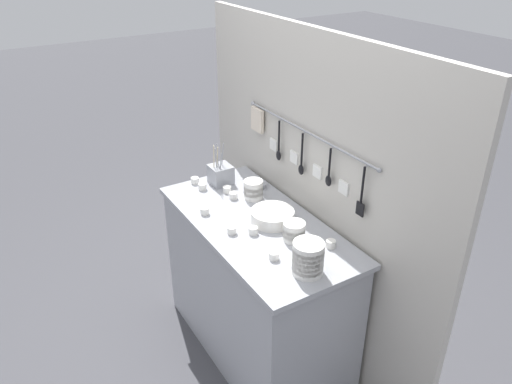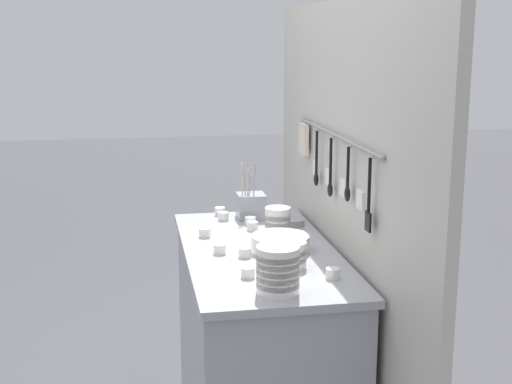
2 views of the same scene
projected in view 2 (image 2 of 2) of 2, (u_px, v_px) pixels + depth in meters
counter at (259, 353)px, 3.05m from camera, size 1.30×0.62×0.93m
back_wall at (340, 235)px, 3.01m from camera, size 2.10×0.08×1.94m
bowl_stack_wide_centre at (278, 220)px, 3.20m from camera, size 0.11×0.11×0.11m
bowl_stack_short_front at (278, 270)px, 2.44m from camera, size 0.15×0.15×0.17m
bowl_stack_tall_left at (291, 255)px, 2.72m from camera, size 0.12×0.12×0.10m
plate_stack at (280, 243)px, 2.92m from camera, size 0.24×0.24×0.07m
steel_mixing_bowl at (292, 222)px, 3.32m from camera, size 0.12×0.12×0.03m
cutlery_caddy at (251, 206)px, 3.45m from camera, size 0.13×0.13×0.28m
cup_edge_near at (253, 226)px, 3.24m from camera, size 0.05×0.05×0.04m
cup_back_left at (220, 211)px, 3.51m from camera, size 0.05×0.05×0.04m
cup_front_right at (333, 273)px, 2.60m from camera, size 0.05×0.05×0.04m
cup_mid_row at (223, 216)px, 3.41m from camera, size 0.05×0.05×0.04m
cup_centre at (220, 249)px, 2.89m from camera, size 0.05×0.05×0.04m
cup_front_left at (205, 233)px, 3.13m from camera, size 0.05×0.05×0.04m
cup_by_caddy at (250, 221)px, 3.32m from camera, size 0.05×0.05×0.04m
cup_back_right at (248, 272)px, 2.61m from camera, size 0.05×0.05×0.04m
cup_edge_far at (245, 252)px, 2.85m from camera, size 0.05×0.05×0.04m
cup_beside_plates at (282, 276)px, 2.57m from camera, size 0.05×0.05×0.04m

